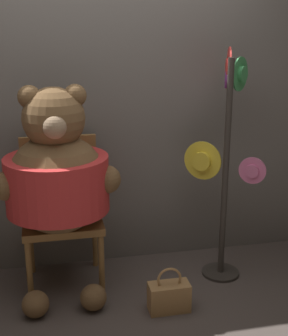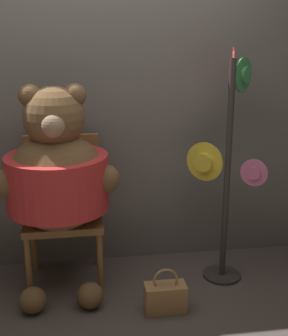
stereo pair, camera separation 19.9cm
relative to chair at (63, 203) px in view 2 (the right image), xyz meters
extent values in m
plane|color=#4C423D|center=(0.29, -0.35, -0.57)|extent=(14.00, 14.00, 0.00)
cube|color=#66605B|center=(0.29, 0.26, 0.58)|extent=(8.00, 0.10, 2.30)
cylinder|color=olive|center=(-0.24, -0.30, -0.34)|extent=(0.04, 0.04, 0.45)
cylinder|color=olive|center=(0.24, -0.30, -0.34)|extent=(0.04, 0.04, 0.45)
cylinder|color=olive|center=(-0.24, 0.12, -0.34)|extent=(0.04, 0.04, 0.45)
cylinder|color=olive|center=(0.24, 0.12, -0.34)|extent=(0.04, 0.04, 0.45)
cube|color=olive|center=(0.00, -0.09, -0.09)|extent=(0.54, 0.49, 0.05)
cube|color=olive|center=(0.00, 0.14, 0.21)|extent=(0.54, 0.04, 0.54)
sphere|color=brown|center=(-0.02, -0.16, 0.22)|extent=(0.68, 0.68, 0.68)
cylinder|color=red|center=(-0.02, -0.16, 0.22)|extent=(0.69, 0.69, 0.37)
sphere|color=brown|center=(-0.02, -0.16, 0.66)|extent=(0.41, 0.41, 0.41)
sphere|color=brown|center=(-0.17, -0.16, 0.80)|extent=(0.15, 0.15, 0.15)
sphere|color=brown|center=(0.12, -0.16, 0.80)|extent=(0.15, 0.15, 0.15)
sphere|color=#997A5B|center=(-0.02, -0.33, 0.64)|extent=(0.15, 0.15, 0.15)
sphere|color=brown|center=(-0.34, -0.25, 0.26)|extent=(0.19, 0.19, 0.19)
sphere|color=brown|center=(0.30, -0.25, 0.26)|extent=(0.19, 0.19, 0.19)
sphere|color=brown|center=(-0.21, -0.47, -0.48)|extent=(0.18, 0.18, 0.18)
sphere|color=brown|center=(0.16, -0.47, -0.48)|extent=(0.18, 0.18, 0.18)
cylinder|color=#332D28|center=(1.15, -0.20, -0.56)|extent=(0.28, 0.28, 0.02)
cylinder|color=#332D28|center=(1.15, -0.20, 0.23)|extent=(0.04, 0.04, 1.60)
cylinder|color=#3D9351|center=(1.26, -0.10, 0.91)|extent=(0.18, 0.17, 0.24)
cylinder|color=#3D9351|center=(1.26, -0.10, 0.91)|extent=(0.13, 0.13, 0.11)
cylinder|color=yellow|center=(1.02, -0.09, 0.30)|extent=(0.22, 0.19, 0.28)
cylinder|color=yellow|center=(1.02, -0.09, 0.30)|extent=(0.15, 0.15, 0.14)
cylinder|color=#D16693|center=(1.30, -0.31, 0.27)|extent=(0.16, 0.12, 0.19)
cylinder|color=#D16693|center=(1.30, -0.31, 0.27)|extent=(0.10, 0.09, 0.09)
cylinder|color=#7A388E|center=(1.20, -0.05, 0.86)|extent=(0.09, 0.23, 0.24)
cylinder|color=#7A388E|center=(1.20, -0.05, 0.86)|extent=(0.09, 0.13, 0.12)
cylinder|color=red|center=(1.20, -0.03, 0.94)|extent=(0.10, 0.29, 0.30)
cylinder|color=red|center=(1.20, -0.03, 0.94)|extent=(0.08, 0.15, 0.14)
cube|color=#A87A47|center=(0.65, -0.58, -0.47)|extent=(0.27, 0.13, 0.19)
torus|color=#A87A47|center=(0.65, -0.58, -0.34)|extent=(0.16, 0.02, 0.16)
camera|label=1|loc=(-0.07, -3.17, 1.23)|focal=50.00mm
camera|label=2|loc=(0.13, -3.20, 1.23)|focal=50.00mm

